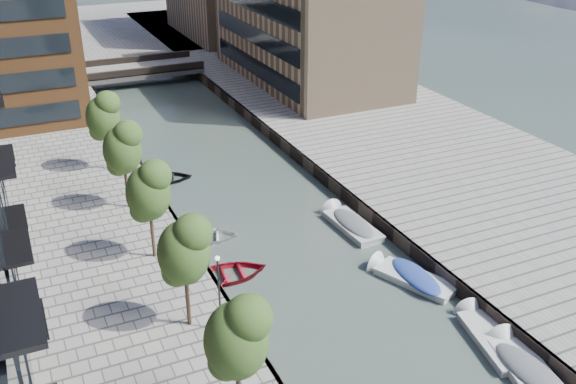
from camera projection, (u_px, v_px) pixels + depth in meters
water at (242, 191)px, 47.61m from camera, size 300.00×300.00×0.00m
quay_right at (422, 151)px, 53.39m from camera, size 20.00×140.00×1.00m
quay_wall_left at (161, 200)px, 45.10m from camera, size 0.25×140.00×1.00m
quay_wall_right at (316, 171)px, 49.67m from camera, size 0.25×140.00×1.00m
far_closure at (100, 31)px, 96.46m from camera, size 80.00×40.00×1.00m
tan_block_near at (307, 14)px, 68.11m from camera, size 12.00×25.00×14.00m
bridge at (142, 69)px, 73.17m from camera, size 13.00×6.00×1.30m
tree_2 at (236, 336)px, 24.11m from camera, size 2.50×2.50×5.95m
tree_3 at (183, 249)px, 29.83m from camera, size 2.50×2.50×5.95m
tree_4 at (148, 189)px, 35.56m from camera, size 2.50×2.50×5.95m
tree_5 at (122, 147)px, 41.28m from camera, size 2.50×2.50×5.95m
tree_6 at (103, 114)px, 47.01m from camera, size 2.50×2.50×5.95m
lamp_1 at (219, 285)px, 30.29m from camera, size 0.24×0.24×4.12m
lamp_2 at (141, 163)px, 43.37m from camera, size 0.24×0.24×4.12m
sloop_2 at (229, 278)px, 37.18m from camera, size 4.88×3.64×0.97m
sloop_3 at (207, 240)px, 41.12m from camera, size 4.93×4.11×0.88m
sloop_4 at (164, 181)px, 49.20m from camera, size 4.92×4.02×0.89m
motorboat_1 at (526, 370)px, 29.85m from camera, size 3.18×5.77×1.83m
motorboat_2 at (486, 334)px, 32.37m from camera, size 2.73×5.30×1.68m
motorboat_3 at (408, 277)px, 36.88m from camera, size 3.68×5.42×1.71m
motorboat_4 at (349, 223)px, 42.64m from camera, size 2.06×5.37×1.76m
car at (269, 83)px, 67.38m from camera, size 1.67×3.87×1.30m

